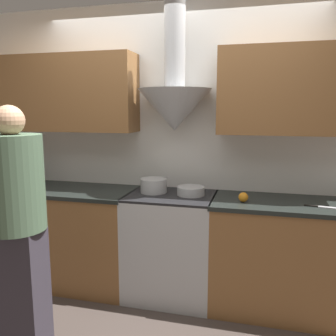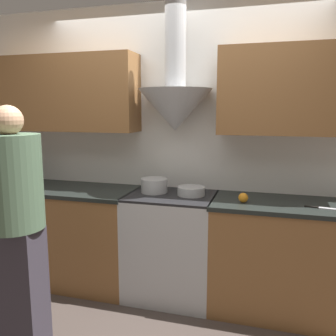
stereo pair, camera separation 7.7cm
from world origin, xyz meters
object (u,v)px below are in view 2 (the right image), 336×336
wine_bottle_2 (9,170)px  mixing_bowl (191,191)px  orange_fruit (243,198)px  stock_pot (154,185)px  wine_bottle_3 (18,171)px  person_foreground_left (15,224)px  stove_range (171,245)px  wine_bottle_1 (1,172)px  wine_bottle_4 (26,172)px

wine_bottle_2 → mixing_bowl: wine_bottle_2 is taller
wine_bottle_2 → orange_fruit: 2.26m
stock_pot → wine_bottle_2: bearing=-177.1°
wine_bottle_3 → person_foreground_left: person_foreground_left is taller
stove_range → orange_fruit: (0.62, -0.09, 0.50)m
orange_fruit → wine_bottle_3: bearing=178.4°
mixing_bowl → wine_bottle_1: bearing=-178.1°
mixing_bowl → person_foreground_left: (-0.92, -1.07, -0.04)m
stove_range → stock_pot: (-0.17, 0.05, 0.52)m
stove_range → wine_bottle_1: size_ratio=3.02×
wine_bottle_2 → wine_bottle_3: (0.10, -0.00, -0.00)m
stove_range → person_foreground_left: (-0.75, -1.04, 0.46)m
mixing_bowl → person_foreground_left: bearing=-130.6°
stove_range → wine_bottle_3: (-1.53, -0.03, 0.60)m
wine_bottle_3 → wine_bottle_1: bearing=-179.8°
wine_bottle_1 → mixing_bowl: (1.90, 0.06, -0.09)m
wine_bottle_1 → orange_fruit: bearing=-1.5°
wine_bottle_3 → wine_bottle_4: 0.09m
wine_bottle_4 → stock_pot: wine_bottle_4 is taller
stove_range → wine_bottle_1: 1.83m
wine_bottle_2 → wine_bottle_3: size_ratio=0.97×
orange_fruit → person_foreground_left: size_ratio=0.05×
wine_bottle_3 → stock_pot: (1.37, 0.08, -0.07)m
wine_bottle_1 → orange_fruit: wine_bottle_1 is taller
wine_bottle_4 → person_foreground_left: person_foreground_left is taller
wine_bottle_1 → wine_bottle_3: size_ratio=0.89×
wine_bottle_1 → mixing_bowl: bearing=1.9°
wine_bottle_4 → wine_bottle_2: bearing=-178.7°
stock_pot → orange_fruit: 0.80m
wine_bottle_4 → mixing_bowl: (1.62, 0.05, -0.10)m
wine_bottle_1 → person_foreground_left: person_foreground_left is taller
wine_bottle_1 → stove_range: bearing=1.1°
wine_bottle_2 → orange_fruit: size_ratio=4.33×
wine_bottle_2 → mixing_bowl: bearing=1.8°
wine_bottle_2 → mixing_bowl: 1.81m
wine_bottle_2 → wine_bottle_1: bearing=-176.5°
stove_range → wine_bottle_4: wine_bottle_4 is taller
wine_bottle_2 → wine_bottle_3: bearing=-2.7°
wine_bottle_2 → wine_bottle_4: (0.19, 0.00, -0.01)m
wine_bottle_2 → wine_bottle_4: 0.19m
mixing_bowl → stove_range: bearing=-169.9°
mixing_bowl → wine_bottle_3: bearing=-177.9°
wine_bottle_3 → stock_pot: bearing=3.3°
wine_bottle_4 → stock_pot: size_ratio=1.47×
stove_range → wine_bottle_4: (-1.45, -0.02, 0.59)m
stock_pot → orange_fruit: bearing=-10.1°
wine_bottle_2 → wine_bottle_4: wine_bottle_4 is taller
person_foreground_left → wine_bottle_4: bearing=124.3°
mixing_bowl → orange_fruit: bearing=-15.4°
stove_range → wine_bottle_3: wine_bottle_3 is taller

